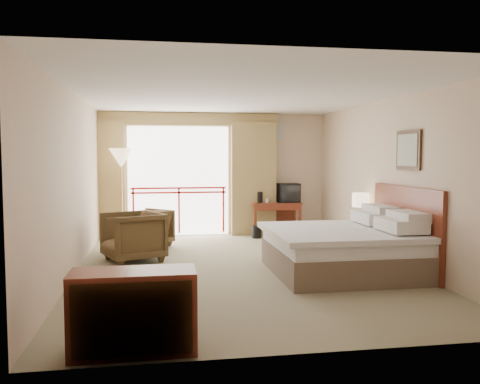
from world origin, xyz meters
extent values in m
plane|color=#81795B|center=(0.00, 0.00, 0.00)|extent=(7.00, 7.00, 0.00)
plane|color=white|center=(0.00, 0.00, 2.70)|extent=(7.00, 7.00, 0.00)
plane|color=beige|center=(0.00, 3.50, 1.35)|extent=(5.00, 0.00, 5.00)
plane|color=beige|center=(0.00, -3.50, 1.35)|extent=(5.00, 0.00, 5.00)
plane|color=beige|center=(-2.50, 0.00, 1.35)|extent=(0.00, 7.00, 7.00)
plane|color=beige|center=(2.50, 0.00, 1.35)|extent=(0.00, 7.00, 7.00)
plane|color=white|center=(-0.80, 3.48, 1.20)|extent=(2.40, 0.00, 2.40)
cube|color=#AF170F|center=(-0.80, 3.46, 0.95)|extent=(2.09, 0.03, 0.04)
cube|color=#AF170F|center=(-0.80, 3.46, 1.05)|extent=(2.09, 0.03, 0.04)
cube|color=#AF170F|center=(-1.79, 3.46, 0.55)|extent=(0.04, 0.03, 1.00)
cube|color=#AF170F|center=(-0.80, 3.46, 0.55)|extent=(0.04, 0.03, 1.00)
cube|color=#AF170F|center=(0.19, 3.46, 0.55)|extent=(0.04, 0.03, 1.00)
cube|color=olive|center=(-2.45, 3.35, 1.25)|extent=(1.00, 0.26, 2.50)
cube|color=olive|center=(0.85, 3.35, 1.25)|extent=(1.00, 0.26, 2.50)
cube|color=olive|center=(-0.80, 3.38, 2.55)|extent=(4.40, 0.22, 0.28)
cube|color=silver|center=(1.30, 3.47, 2.35)|extent=(0.50, 0.04, 0.50)
cube|color=brown|center=(1.45, -0.60, 0.20)|extent=(2.05, 2.00, 0.40)
cube|color=silver|center=(1.45, -0.60, 0.50)|extent=(2.01, 1.96, 0.22)
cube|color=silver|center=(1.40, -0.60, 0.63)|extent=(2.09, 2.06, 0.08)
cube|color=silver|center=(2.15, -1.05, 0.78)|extent=(0.50, 0.75, 0.18)
cube|color=silver|center=(2.15, -0.15, 0.78)|extent=(0.50, 0.75, 0.18)
cube|color=silver|center=(2.28, -1.05, 0.90)|extent=(0.40, 0.70, 0.14)
cube|color=silver|center=(2.28, -0.15, 0.90)|extent=(0.40, 0.70, 0.14)
cube|color=maroon|center=(2.46, -0.60, 0.65)|extent=(0.06, 2.10, 1.30)
cube|color=#311E0F|center=(2.48, -0.60, 1.85)|extent=(0.03, 0.72, 0.60)
cube|color=silver|center=(2.46, -0.60, 1.85)|extent=(0.01, 0.60, 0.48)
cube|color=maroon|center=(2.31, 0.74, 0.27)|extent=(0.39, 0.46, 0.55)
cylinder|color=tan|center=(2.31, 0.79, 0.58)|extent=(0.12, 0.12, 0.04)
cylinder|color=tan|center=(2.31, 0.79, 0.74)|extent=(0.03, 0.03, 0.32)
cylinder|color=#FFE5B2|center=(2.31, 0.79, 0.98)|extent=(0.30, 0.30, 0.25)
cube|color=black|center=(2.26, 0.59, 0.59)|extent=(0.22, 0.19, 0.08)
cube|color=maroon|center=(1.33, 3.22, 0.70)|extent=(1.10, 0.53, 0.05)
cube|color=maroon|center=(0.82, 2.99, 0.34)|extent=(0.06, 0.06, 0.68)
cube|color=maroon|center=(1.83, 2.99, 0.34)|extent=(0.06, 0.06, 0.68)
cube|color=maroon|center=(0.82, 3.45, 0.34)|extent=(0.06, 0.06, 0.68)
cube|color=maroon|center=(1.83, 3.45, 0.34)|extent=(0.06, 0.06, 0.68)
cube|color=maroon|center=(1.33, 3.45, 0.41)|extent=(1.01, 0.03, 0.50)
cube|color=maroon|center=(1.33, 2.98, 0.62)|extent=(1.01, 0.03, 0.11)
cube|color=black|center=(1.63, 3.22, 0.93)|extent=(0.47, 0.37, 0.43)
cube|color=black|center=(1.63, 3.04, 0.93)|extent=(0.43, 0.02, 0.34)
cylinder|color=black|center=(0.98, 3.22, 0.84)|extent=(0.15, 0.15, 0.25)
cylinder|color=white|center=(1.13, 3.17, 0.77)|extent=(0.08, 0.08, 0.10)
cylinder|color=black|center=(0.82, 2.80, 0.13)|extent=(0.26, 0.26, 0.27)
imported|color=#443018|center=(-1.49, 2.16, 0.00)|extent=(1.12, 1.12, 0.73)
imported|color=#443018|center=(-1.69, 0.83, 0.00)|extent=(1.17, 1.16, 0.83)
cylinder|color=#311E0F|center=(-1.85, 1.48, 0.53)|extent=(0.50, 0.50, 0.04)
cylinder|color=#311E0F|center=(-1.85, 1.48, 0.27)|extent=(0.06, 0.06, 0.50)
cylinder|color=#311E0F|center=(-1.85, 1.48, 0.02)|extent=(0.36, 0.36, 0.03)
imported|color=white|center=(-1.85, 1.48, 0.55)|extent=(0.28, 0.29, 0.02)
cylinder|color=tan|center=(-1.99, 2.83, 0.02)|extent=(0.31, 0.31, 0.03)
cylinder|color=tan|center=(-1.99, 2.83, 0.83)|extent=(0.03, 0.03, 1.66)
cone|color=#FFE5B2|center=(-1.99, 2.83, 1.72)|extent=(0.49, 0.49, 0.39)
cube|color=maroon|center=(-1.51, -3.20, 0.37)|extent=(1.12, 0.47, 0.74)
cube|color=#311E0F|center=(-1.51, -3.44, 0.37)|extent=(1.02, 0.02, 0.65)
camera|label=1|loc=(-1.30, -7.77, 1.78)|focal=38.00mm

